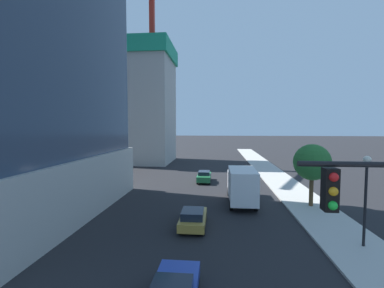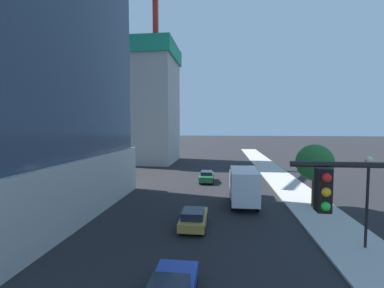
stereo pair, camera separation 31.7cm
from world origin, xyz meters
name	(u,v)px [view 2 (the right image)]	position (x,y,z in m)	size (l,w,h in m)	color
sidewalk	(313,208)	(7.98, 20.00, 0.07)	(4.28, 120.00, 0.15)	#B2AFA8
construction_building	(141,98)	(-16.63, 48.96, 13.10)	(14.70, 23.93, 31.51)	#B2AFA8
street_lamp	(368,188)	(8.43, 12.13, 3.75)	(0.44, 0.44, 5.45)	black
street_tree	(315,163)	(8.09, 20.23, 4.09)	(3.24, 3.24, 5.59)	brown
car_green	(207,176)	(-2.08, 30.28, 0.74)	(1.74, 4.27, 1.46)	#1E6638
car_gold	(194,218)	(-2.08, 14.45, 0.69)	(1.82, 4.04, 1.39)	#AD8938
box_truck	(243,184)	(1.94, 20.80, 1.87)	(2.38, 7.10, 3.41)	silver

